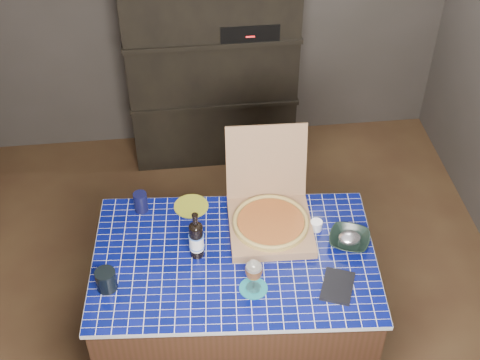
{
  "coord_description": "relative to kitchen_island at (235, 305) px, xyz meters",
  "views": [
    {
      "loc": [
        -0.26,
        -2.62,
        3.34
      ],
      "look_at": [
        0.03,
        0.0,
        1.01
      ],
      "focal_mm": 50.0,
      "sensor_mm": 36.0,
      "label": 1
    }
  ],
  "objects": [
    {
      "name": "room",
      "position": [
        0.03,
        0.34,
        0.85
      ],
      "size": [
        3.5,
        3.5,
        3.5
      ],
      "color": "brown",
      "rests_on": "ground"
    },
    {
      "name": "shelving_unit",
      "position": [
        0.04,
        1.87,
        0.51
      ],
      "size": [
        1.2,
        0.41,
        1.8
      ],
      "color": "black",
      "rests_on": "floor"
    },
    {
      "name": "kitchen_island",
      "position": [
        0.0,
        0.0,
        0.0
      ],
      "size": [
        1.51,
        1.02,
        0.79
      ],
      "rotation": [
        0.0,
        0.0,
        -0.08
      ],
      "color": "#42251A",
      "rests_on": "floor"
    },
    {
      "name": "pizza_box",
      "position": [
        0.21,
        0.19,
        0.46
      ],
      "size": [
        0.45,
        0.54,
        0.47
      ],
      "rotation": [
        0.0,
        0.0,
        -0.03
      ],
      "color": "#A87357",
      "rests_on": "kitchen_island"
    },
    {
      "name": "mead_bottle",
      "position": [
        -0.19,
        0.04,
        0.51
      ],
      "size": [
        0.08,
        0.08,
        0.29
      ],
      "color": "black",
      "rests_on": "kitchen_island"
    },
    {
      "name": "teal_trivet",
      "position": [
        0.07,
        -0.22,
        0.4
      ],
      "size": [
        0.14,
        0.14,
        0.01
      ],
      "primitive_type": "cylinder",
      "color": "#177079",
      "rests_on": "kitchen_island"
    },
    {
      "name": "wine_glass",
      "position": [
        0.07,
        -0.22,
        0.53
      ],
      "size": [
        0.08,
        0.08,
        0.19
      ],
      "color": "white",
      "rests_on": "teal_trivet"
    },
    {
      "name": "tumbler",
      "position": [
        -0.64,
        -0.13,
        0.45
      ],
      "size": [
        0.1,
        0.1,
        0.11
      ],
      "primitive_type": "cylinder",
      "color": "black",
      "rests_on": "kitchen_island"
    },
    {
      "name": "dvd_case",
      "position": [
        0.48,
        -0.25,
        0.4
      ],
      "size": [
        0.21,
        0.24,
        0.02
      ],
      "primitive_type": "cube",
      "rotation": [
        0.0,
        0.0,
        -0.38
      ],
      "color": "black",
      "rests_on": "kitchen_island"
    },
    {
      "name": "bowl",
      "position": [
        0.6,
        0.03,
        0.42
      ],
      "size": [
        0.27,
        0.27,
        0.05
      ],
      "primitive_type": "imported",
      "rotation": [
        0.0,
        0.0,
        -0.39
      ],
      "color": "black",
      "rests_on": "kitchen_island"
    },
    {
      "name": "foil_contents",
      "position": [
        0.6,
        0.03,
        0.44
      ],
      "size": [
        0.12,
        0.1,
        0.06
      ],
      "primitive_type": "ellipsoid",
      "color": "silver",
      "rests_on": "bowl"
    },
    {
      "name": "white_jar",
      "position": [
        0.45,
        0.15,
        0.42
      ],
      "size": [
        0.06,
        0.06,
        0.05
      ],
      "primitive_type": "cylinder",
      "color": "white",
      "rests_on": "kitchen_island"
    },
    {
      "name": "navy_cup",
      "position": [
        -0.47,
        0.4,
        0.45
      ],
      "size": [
        0.07,
        0.07,
        0.12
      ],
      "primitive_type": "cylinder",
      "color": "black",
      "rests_on": "kitchen_island"
    },
    {
      "name": "green_trivet",
      "position": [
        -0.2,
        0.4,
        0.4
      ],
      "size": [
        0.19,
        0.19,
        0.01
      ],
      "primitive_type": "cylinder",
      "color": "#A4A924",
      "rests_on": "kitchen_island"
    }
  ]
}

